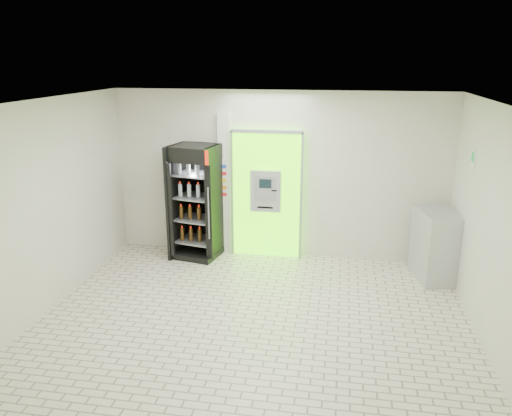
# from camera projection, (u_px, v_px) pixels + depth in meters

# --- Properties ---
(ground) EXTENTS (6.00, 6.00, 0.00)m
(ground) POSITION_uv_depth(u_px,v_px,m) (254.00, 319.00, 7.02)
(ground) COLOR beige
(ground) RESTS_ON ground
(room_shell) EXTENTS (6.00, 6.00, 6.00)m
(room_shell) POSITION_uv_depth(u_px,v_px,m) (254.00, 193.00, 6.49)
(room_shell) COLOR silver
(room_shell) RESTS_ON ground
(atm_assembly) EXTENTS (1.30, 0.24, 2.33)m
(atm_assembly) POSITION_uv_depth(u_px,v_px,m) (267.00, 194.00, 8.99)
(atm_assembly) COLOR #50E802
(atm_assembly) RESTS_ON ground
(pillar) EXTENTS (0.22, 0.11, 2.60)m
(pillar) POSITION_uv_depth(u_px,v_px,m) (225.00, 185.00, 9.11)
(pillar) COLOR silver
(pillar) RESTS_ON ground
(beverage_cooler) EXTENTS (0.90, 0.85, 2.07)m
(beverage_cooler) POSITION_uv_depth(u_px,v_px,m) (196.00, 204.00, 9.00)
(beverage_cooler) COLOR black
(beverage_cooler) RESTS_ON ground
(steel_cabinet) EXTENTS (0.76, 0.98, 1.16)m
(steel_cabinet) POSITION_uv_depth(u_px,v_px,m) (436.00, 245.00, 8.16)
(steel_cabinet) COLOR #ADB0B5
(steel_cabinet) RESTS_ON ground
(exit_sign) EXTENTS (0.02, 0.22, 0.26)m
(exit_sign) POSITION_uv_depth(u_px,v_px,m) (473.00, 159.00, 7.24)
(exit_sign) COLOR white
(exit_sign) RESTS_ON room_shell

